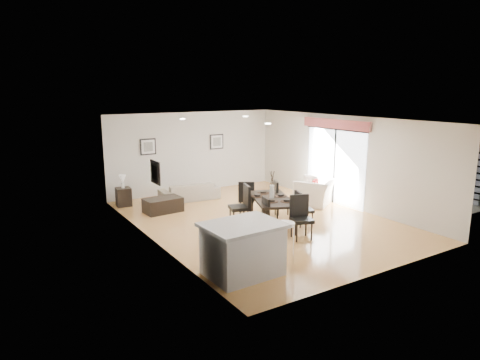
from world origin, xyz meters
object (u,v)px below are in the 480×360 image
dining_chair_enear (301,207)px  dining_chair_head (301,214)px  armchair (315,192)px  sofa (189,191)px  coffee_table (163,205)px  dining_table (272,201)px  dining_chair_efar (280,197)px  bar_stool (285,228)px  kitchen_island (243,249)px  dining_chair_wfar (242,203)px  dining_chair_wnear (262,214)px  dining_chair_foot (246,196)px  side_table (124,197)px

dining_chair_enear → dining_chair_head: 0.91m
dining_chair_enear → armchair: bearing=-32.3°
sofa → coffee_table: sofa is taller
dining_table → dining_chair_enear: size_ratio=2.17×
dining_chair_efar → bar_stool: 3.18m
sofa → dining_chair_head: bearing=104.0°
sofa → kitchen_island: 5.83m
dining_chair_wfar → dining_chair_enear: (1.26, -0.84, -0.09)m
armchair → coffee_table: size_ratio=1.17×
dining_table → bar_stool: size_ratio=2.31×
sofa → dining_chair_wnear: 3.98m
dining_chair_head → dining_chair_foot: size_ratio=1.06×
sofa → dining_table: dining_table is taller
armchair → kitchen_island: kitchen_island is taller
dining_chair_wfar → dining_chair_enear: size_ratio=1.17×
dining_chair_wnear → dining_chair_foot: dining_chair_foot is taller
dining_chair_foot → kitchen_island: (-2.17, -3.21, -0.04)m
dining_chair_wfar → kitchen_island: bearing=-15.7°
dining_chair_enear → dining_chair_efar: bearing=19.0°
dining_table → dining_chair_enear: dining_chair_enear is taller
dining_chair_foot → coffee_table: dining_chair_foot is taller
kitchen_island → bar_stool: kitchen_island is taller
dining_chair_efar → bar_stool: dining_chair_efar is taller
sofa → armchair: size_ratio=1.54×
dining_chair_enear → dining_chair_foot: size_ratio=0.93×
armchair → dining_table: size_ratio=0.61×
dining_chair_head → bar_stool: 1.61m
dining_chair_foot → dining_chair_wnear: bearing=103.9°
dining_chair_efar → dining_chair_head: dining_chair_head is taller
coffee_table → sofa: bearing=30.8°
coffee_table → kitchen_island: size_ratio=0.70×
sofa → dining_chair_wfar: (0.03, -3.09, 0.32)m
sofa → dining_chair_wfar: bearing=96.2°
dining_chair_foot → kitchen_island: 3.88m
dining_table → dining_chair_head: (0.03, -1.10, -0.09)m
dining_chair_head → coffee_table: dining_chair_head is taller
dining_chair_wfar → sofa: bearing=-162.8°
dining_chair_enear → kitchen_island: (-2.85, -1.68, 0.00)m
dining_table → dining_chair_foot: size_ratio=2.03×
dining_chair_efar → dining_chair_wfar: bearing=120.2°
dining_chair_enear → side_table: dining_chair_enear is taller
armchair → dining_table: 2.56m
dining_chair_enear → dining_chair_wfar: bearing=75.1°
dining_chair_head → dining_chair_enear: bearing=67.6°
kitchen_island → dining_chair_wfar: bearing=55.7°
sofa → armchair: 3.94m
dining_chair_enear → dining_table: bearing=75.4°
dining_table → coffee_table: (-1.90, 2.65, -0.46)m
dining_chair_wfar → armchair: bearing=117.2°
sofa → coffee_table: (-1.25, -0.86, -0.07)m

